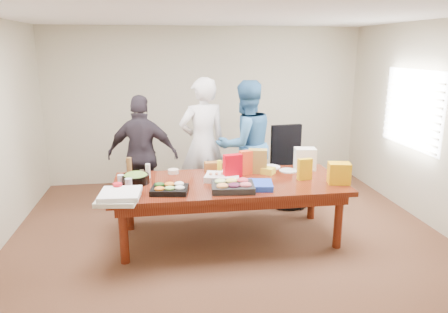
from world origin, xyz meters
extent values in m
cube|color=#47301E|center=(0.00, 0.00, -0.01)|extent=(5.50, 5.00, 0.02)
cube|color=white|center=(0.00, 0.00, 2.71)|extent=(5.50, 5.00, 0.02)
cube|color=beige|center=(0.00, 2.50, 1.35)|extent=(5.50, 0.04, 2.70)
cube|color=beige|center=(0.00, -2.50, 1.35)|extent=(5.50, 0.04, 2.70)
cube|color=beige|center=(2.75, 0.00, 1.35)|extent=(0.04, 5.00, 2.70)
cube|color=white|center=(2.72, 0.60, 1.50)|extent=(0.03, 1.40, 1.10)
cube|color=beige|center=(2.68, 0.60, 1.50)|extent=(0.04, 1.36, 1.00)
cube|color=#4C1C0F|center=(0.00, 0.00, 0.38)|extent=(2.80, 1.20, 0.75)
cube|color=black|center=(1.09, 1.00, 0.58)|extent=(0.66, 0.66, 1.15)
imported|color=silver|center=(-0.20, 1.15, 0.97)|extent=(0.80, 0.62, 1.94)
imported|color=teal|center=(0.42, 1.08, 0.95)|extent=(1.10, 0.97, 1.90)
imported|color=#262027|center=(-1.07, 1.04, 0.86)|extent=(1.07, 0.60, 1.71)
cube|color=black|center=(-0.73, -0.29, 0.78)|extent=(0.46, 0.38, 0.06)
cube|color=black|center=(-0.01, -0.32, 0.79)|extent=(0.52, 0.43, 0.07)
cube|color=white|center=(-0.07, 0.07, 0.79)|extent=(0.48, 0.41, 0.07)
cylinder|color=black|center=(-1.12, 0.10, 0.80)|extent=(0.41, 0.41, 0.11)
cube|color=blue|center=(0.25, -0.28, 0.78)|extent=(0.49, 0.40, 0.07)
cube|color=red|center=(0.05, 0.04, 0.91)|extent=(0.24, 0.13, 0.33)
cube|color=gold|center=(0.94, -0.06, 0.88)|extent=(0.19, 0.09, 0.27)
cube|color=#EE481E|center=(0.28, 0.29, 0.90)|extent=(0.22, 0.14, 0.31)
cylinder|color=white|center=(0.14, 0.46, 0.82)|extent=(0.10, 0.10, 0.13)
cylinder|color=#FCF626|center=(-0.06, 0.40, 0.83)|extent=(0.07, 0.07, 0.16)
cylinder|color=brown|center=(-1.22, 0.50, 0.86)|extent=(0.08, 0.08, 0.22)
cylinder|color=white|center=(-0.98, 0.30, 0.84)|extent=(0.06, 0.06, 0.18)
cube|color=gold|center=(0.52, 0.27, 0.79)|extent=(0.28, 0.27, 0.08)
cube|color=#935A27|center=(-0.10, 0.52, 0.81)|extent=(0.29, 0.13, 0.11)
cube|color=olive|center=(0.43, 0.31, 0.91)|extent=(0.27, 0.19, 0.31)
cylinder|color=red|center=(-1.30, -0.27, 0.82)|extent=(0.12, 0.12, 0.13)
cylinder|color=silver|center=(-1.20, -0.06, 0.81)|extent=(0.10, 0.10, 0.11)
cylinder|color=white|center=(-1.30, 0.11, 0.80)|extent=(0.09, 0.09, 0.11)
cube|color=beige|center=(-1.28, -0.49, 0.77)|extent=(0.48, 0.48, 0.05)
cube|color=white|center=(-1.26, -0.47, 0.82)|extent=(0.45, 0.45, 0.05)
cylinder|color=silver|center=(0.85, 0.32, 0.76)|extent=(0.27, 0.27, 0.01)
cylinder|color=white|center=(0.67, 0.52, 0.76)|extent=(0.29, 0.29, 0.02)
cylinder|color=white|center=(0.03, 0.29, 0.78)|extent=(0.15, 0.15, 0.06)
cylinder|color=beige|center=(-0.66, 0.44, 0.78)|extent=(0.17, 0.17, 0.06)
cube|color=white|center=(1.09, 0.37, 0.90)|extent=(0.30, 0.23, 0.29)
cube|color=#F4AF0B|center=(1.30, -0.27, 0.88)|extent=(0.29, 0.23, 0.26)
camera|label=1|loc=(-0.79, -4.80, 2.34)|focal=33.40mm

